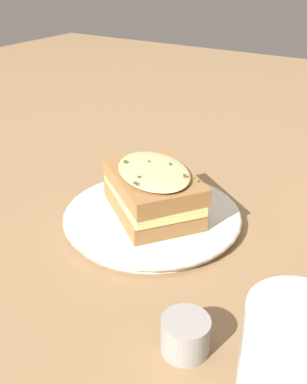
{
  "coord_description": "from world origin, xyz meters",
  "views": [
    {
      "loc": [
        0.29,
        -0.45,
        0.33
      ],
      "look_at": [
        0.01,
        0.0,
        0.05
      ],
      "focal_mm": 42.0,
      "sensor_mm": 36.0,
      "label": 1
    }
  ],
  "objects": [
    {
      "name": "ground_plane",
      "position": [
        0.0,
        0.0,
        0.0
      ],
      "size": [
        2.4,
        2.4,
        0.0
      ],
      "primitive_type": "plane",
      "color": "olive"
    },
    {
      "name": "dinner_plate",
      "position": [
        0.01,
        0.0,
        0.01
      ],
      "size": [
        0.25,
        0.25,
        0.02
      ],
      "color": "silver",
      "rests_on": "ground_plane"
    },
    {
      "name": "sandwich",
      "position": [
        0.01,
        0.0,
        0.05
      ],
      "size": [
        0.18,
        0.17,
        0.07
      ],
      "rotation": [
        0.0,
        0.0,
        2.49
      ],
      "color": "olive",
      "rests_on": "dinner_plate"
    },
    {
      "name": "water_glass",
      "position": [
        0.26,
        -0.2,
        0.06
      ],
      "size": [
        0.07,
        0.07,
        0.12
      ],
      "primitive_type": "cylinder",
      "color": "silver",
      "rests_on": "ground_plane"
    },
    {
      "name": "condiment_pot",
      "position": [
        0.16,
        -0.18,
        0.02
      ],
      "size": [
        0.05,
        0.05,
        0.04
      ],
      "primitive_type": "cylinder",
      "color": "gray",
      "rests_on": "ground_plane"
    }
  ]
}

